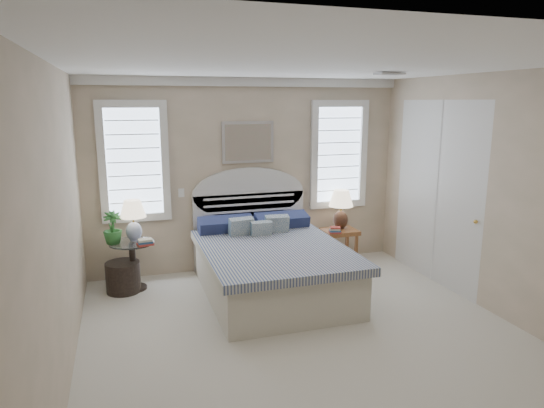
{
  "coord_description": "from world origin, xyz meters",
  "views": [
    {
      "loc": [
        -1.73,
        -4.12,
        2.38
      ],
      "look_at": [
        -0.11,
        1.0,
        1.24
      ],
      "focal_mm": 32.0,
      "sensor_mm": 36.0,
      "label": 1
    }
  ],
  "objects_px": {
    "nightstand_right": "(339,239)",
    "lamp_left": "(133,216)",
    "lamp_right": "(341,205)",
    "side_table_left": "(133,260)",
    "bed": "(269,262)",
    "floor_pot": "(123,277)"
  },
  "relations": [
    {
      "from": "nightstand_right",
      "to": "lamp_left",
      "type": "xyz_separation_m",
      "value": [
        -2.91,
        -0.03,
        0.57
      ]
    },
    {
      "from": "lamp_right",
      "to": "side_table_left",
      "type": "bearing_deg",
      "value": -176.71
    },
    {
      "from": "bed",
      "to": "side_table_left",
      "type": "bearing_deg",
      "value": 160.26
    },
    {
      "from": "nightstand_right",
      "to": "floor_pot",
      "type": "relative_size",
      "value": 1.24
    },
    {
      "from": "nightstand_right",
      "to": "floor_pot",
      "type": "height_order",
      "value": "nightstand_right"
    },
    {
      "from": "floor_pot",
      "to": "lamp_left",
      "type": "height_order",
      "value": "lamp_left"
    },
    {
      "from": "side_table_left",
      "to": "lamp_left",
      "type": "bearing_deg",
      "value": 60.13
    },
    {
      "from": "floor_pot",
      "to": "lamp_left",
      "type": "xyz_separation_m",
      "value": [
        0.17,
        0.12,
        0.76
      ]
    },
    {
      "from": "nightstand_right",
      "to": "lamp_left",
      "type": "distance_m",
      "value": 2.97
    },
    {
      "from": "bed",
      "to": "floor_pot",
      "type": "height_order",
      "value": "bed"
    },
    {
      "from": "nightstand_right",
      "to": "floor_pot",
      "type": "xyz_separation_m",
      "value": [
        -3.08,
        -0.15,
        -0.19
      ]
    },
    {
      "from": "bed",
      "to": "nightstand_right",
      "type": "xyz_separation_m",
      "value": [
        1.3,
        0.69,
        0.0
      ]
    },
    {
      "from": "side_table_left",
      "to": "bed",
      "type": "bearing_deg",
      "value": -19.74
    },
    {
      "from": "lamp_left",
      "to": "lamp_right",
      "type": "bearing_deg",
      "value": 2.01
    },
    {
      "from": "side_table_left",
      "to": "floor_pot",
      "type": "bearing_deg",
      "value": -159.41
    },
    {
      "from": "side_table_left",
      "to": "floor_pot",
      "type": "relative_size",
      "value": 1.47
    },
    {
      "from": "lamp_left",
      "to": "lamp_right",
      "type": "relative_size",
      "value": 0.92
    },
    {
      "from": "side_table_left",
      "to": "lamp_right",
      "type": "relative_size",
      "value": 1.08
    },
    {
      "from": "bed",
      "to": "lamp_right",
      "type": "bearing_deg",
      "value": 29.67
    },
    {
      "from": "bed",
      "to": "side_table_left",
      "type": "xyz_separation_m",
      "value": [
        -1.65,
        0.59,
        0.0
      ]
    },
    {
      "from": "side_table_left",
      "to": "nightstand_right",
      "type": "xyz_separation_m",
      "value": [
        2.95,
        0.1,
        -0.0
      ]
    },
    {
      "from": "bed",
      "to": "lamp_left",
      "type": "bearing_deg",
      "value": 157.72
    }
  ]
}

